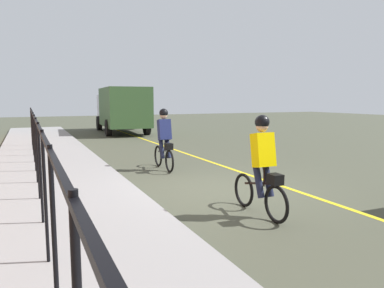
{
  "coord_description": "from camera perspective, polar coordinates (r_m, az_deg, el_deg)",
  "views": [
    {
      "loc": [
        -7.31,
        3.95,
        2.1
      ],
      "look_at": [
        0.7,
        0.28,
        1.0
      ],
      "focal_mm": 33.72,
      "sensor_mm": 36.0,
      "label": 1
    }
  ],
  "objects": [
    {
      "name": "cyclist_follow",
      "position": [
        6.57,
        11.02,
        -3.44
      ],
      "size": [
        1.71,
        0.37,
        1.83
      ],
      "rotation": [
        0.0,
        0.0,
        -0.02
      ],
      "color": "black",
      "rests_on": "ground"
    },
    {
      "name": "iron_fence",
      "position": [
        8.35,
        -23.47,
        1.03
      ],
      "size": [
        16.85,
        0.04,
        1.6
      ],
      "color": "black",
      "rests_on": "sidewalk"
    },
    {
      "name": "lane_line_centre",
      "position": [
        9.41,
        12.35,
        -5.93
      ],
      "size": [
        36.0,
        0.12,
        0.01
      ],
      "primitive_type": "cube",
      "color": "yellow",
      "rests_on": "ground"
    },
    {
      "name": "cyclist_lead",
      "position": [
        10.71,
        -4.41,
        0.72
      ],
      "size": [
        1.71,
        0.37,
        1.83
      ],
      "rotation": [
        0.0,
        0.0,
        -0.02
      ],
      "color": "black",
      "rests_on": "ground"
    },
    {
      "name": "sidewalk",
      "position": [
        7.6,
        -19.79,
        -8.76
      ],
      "size": [
        40.0,
        3.2,
        0.15
      ],
      "primitive_type": "cube",
      "color": "gray",
      "rests_on": "ground"
    },
    {
      "name": "ground_plane",
      "position": [
        8.57,
        3.69,
        -7.09
      ],
      "size": [
        80.0,
        80.0,
        0.0
      ],
      "primitive_type": "plane",
      "color": "#424536"
    },
    {
      "name": "box_truck_background",
      "position": [
        23.02,
        -11.04,
        5.6
      ],
      "size": [
        6.84,
        2.86,
        2.78
      ],
      "rotation": [
        0.0,
        0.0,
        -0.06
      ],
      "color": "#35572E",
      "rests_on": "ground"
    }
  ]
}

